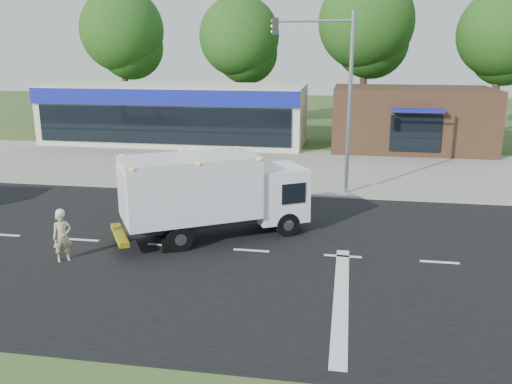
% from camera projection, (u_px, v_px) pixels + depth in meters
% --- Properties ---
extents(ground, '(120.00, 120.00, 0.00)m').
position_uv_depth(ground, '(251.00, 251.00, 17.93)').
color(ground, '#385123').
rests_on(ground, ground).
extents(road_asphalt, '(60.00, 14.00, 0.02)m').
position_uv_depth(road_asphalt, '(251.00, 251.00, 17.93)').
color(road_asphalt, black).
rests_on(road_asphalt, ground).
extents(sidewalk, '(60.00, 2.40, 0.12)m').
position_uv_depth(sidewalk, '(282.00, 188.00, 25.72)').
color(sidewalk, gray).
rests_on(sidewalk, ground).
extents(parking_apron, '(60.00, 9.00, 0.02)m').
position_uv_depth(parking_apron, '(294.00, 164.00, 31.25)').
color(parking_apron, gray).
rests_on(parking_apron, ground).
extents(lane_markings, '(55.20, 7.00, 0.01)m').
position_uv_depth(lane_markings, '(287.00, 269.00, 16.42)').
color(lane_markings, silver).
rests_on(lane_markings, road_asphalt).
extents(ems_box_truck, '(6.83, 5.26, 2.98)m').
position_uv_depth(ems_box_truck, '(211.00, 190.00, 18.77)').
color(ems_box_truck, black).
rests_on(ems_box_truck, ground).
extents(emergency_worker, '(0.69, 0.67, 1.71)m').
position_uv_depth(emergency_worker, '(62.00, 235.00, 16.89)').
color(emergency_worker, tan).
rests_on(emergency_worker, ground).
extents(retail_strip_mall, '(18.00, 6.20, 4.00)m').
position_uv_depth(retail_strip_mall, '(175.00, 114.00, 37.84)').
color(retail_strip_mall, beige).
rests_on(retail_strip_mall, ground).
extents(brown_storefront, '(10.00, 6.70, 4.00)m').
position_uv_depth(brown_storefront, '(411.00, 119.00, 35.29)').
color(brown_storefront, '#382316').
rests_on(brown_storefront, ground).
extents(traffic_signal_pole, '(3.51, 0.25, 8.00)m').
position_uv_depth(traffic_signal_pole, '(335.00, 85.00, 23.50)').
color(traffic_signal_pole, gray).
rests_on(traffic_signal_pole, ground).
extents(background_trees, '(36.77, 7.39, 12.10)m').
position_uv_depth(background_trees, '(303.00, 36.00, 42.96)').
color(background_trees, '#332114').
rests_on(background_trees, ground).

